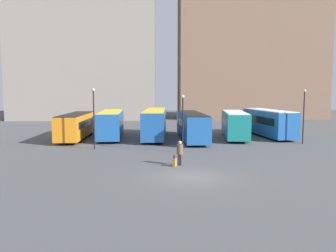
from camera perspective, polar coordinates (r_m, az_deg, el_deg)
The scene contains 14 objects.
ground_plane at distance 20.96m, azimuth 4.01°, elevation -8.88°, with size 160.00×160.00×0.00m, color #4C4C4F.
building_block_left at distance 71.63m, azimuth -14.10°, elevation 14.44°, with size 28.44×13.64×32.63m.
building_block_right at distance 73.59m, azimuth 14.30°, elevation 17.61°, with size 30.02×10.24×41.25m.
bus_0 at distance 39.44m, azimuth -15.64°, elevation 0.17°, with size 2.62×10.71×2.92m.
bus_1 at distance 39.14m, azimuth -9.86°, elevation 0.44°, with size 3.05×10.10×3.17m.
bus_2 at distance 39.11m, azimuth -2.28°, elevation 0.65°, with size 2.93×12.34×3.32m.
bus_3 at distance 37.49m, azimuth 4.13°, elevation 0.19°, with size 2.70×12.00×3.05m.
bus_4 at distance 39.23m, azimuth 11.52°, elevation 0.38°, with size 3.64×9.79×3.12m.
bus_5 at distance 41.95m, azimuth 17.02°, elevation 0.68°, with size 3.59×10.62×3.25m.
traveler at distance 24.06m, azimuth 2.08°, elevation -4.33°, with size 0.60×0.60×1.82m.
suitcase at distance 23.87m, azimuth 1.18°, elevation -6.34°, with size 0.34×0.47×0.83m.
lamp_post_0 at distance 36.79m, azimuth 22.57°, elevation 2.28°, with size 0.28×0.28×5.68m.
lamp_post_1 at distance 31.48m, azimuth -12.80°, elevation 2.12°, with size 0.28×0.28×5.74m.
lamp_post_2 at distance 28.88m, azimuth 2.58°, elevation 1.32°, with size 0.28×0.28×5.14m.
Camera 1 is at (-2.12, -20.17, 5.29)m, focal length 35.00 mm.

